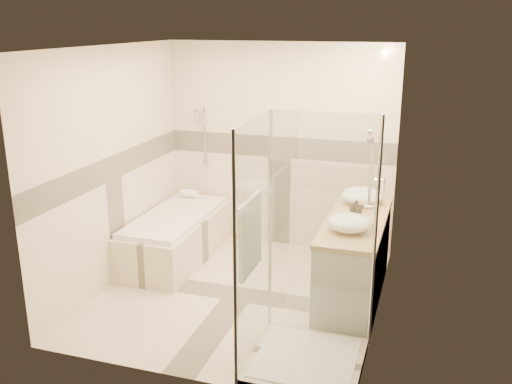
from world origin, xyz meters
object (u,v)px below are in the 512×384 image
(amenity_bottle_b, at_px, (356,208))
(vessel_sink_near, at_px, (362,196))
(vanity, at_px, (354,259))
(shower_enclosure, at_px, (296,305))
(bathtub, at_px, (176,234))
(amenity_bottle_a, at_px, (354,212))
(vessel_sink_far, at_px, (349,223))

(amenity_bottle_b, bearing_deg, vessel_sink_near, 90.00)
(vanity, xyz_separation_m, amenity_bottle_b, (-0.02, 0.10, 0.50))
(shower_enclosure, relative_size, amenity_bottle_b, 12.60)
(bathtub, bearing_deg, vessel_sink_near, 4.69)
(bathtub, xyz_separation_m, vessel_sink_near, (2.13, 0.17, 0.63))
(shower_enclosure, height_order, vessel_sink_near, shower_enclosure)
(bathtub, distance_m, vessel_sink_near, 2.23)
(bathtub, height_order, vessel_sink_near, vessel_sink_near)
(vanity, relative_size, shower_enclosure, 0.79)
(amenity_bottle_a, bearing_deg, vanity, 71.33)
(bathtub, distance_m, amenity_bottle_a, 2.26)
(vessel_sink_far, height_order, amenity_bottle_b, same)
(vessel_sink_far, xyz_separation_m, amenity_bottle_a, (0.00, 0.29, 0.01))
(vessel_sink_near, distance_m, vessel_sink_far, 0.87)
(vanity, xyz_separation_m, vessel_sink_far, (-0.02, -0.35, 0.50))
(bathtub, distance_m, amenity_bottle_b, 2.23)
(vessel_sink_far, distance_m, amenity_bottle_a, 0.29)
(vessel_sink_far, bearing_deg, shower_enclosure, -106.48)
(vessel_sink_near, height_order, amenity_bottle_a, amenity_bottle_a)
(vessel_sink_near, bearing_deg, amenity_bottle_b, -90.00)
(vessel_sink_near, xyz_separation_m, amenity_bottle_a, (0.00, -0.58, 0.01))
(vanity, height_order, shower_enclosure, shower_enclosure)
(bathtub, bearing_deg, vanity, -9.25)
(shower_enclosure, xyz_separation_m, vessel_sink_far, (0.27, 0.92, 0.43))
(bathtub, xyz_separation_m, amenity_bottle_a, (2.13, -0.41, 0.64))
(amenity_bottle_b, bearing_deg, vessel_sink_far, -90.00)
(vanity, height_order, amenity_bottle_b, amenity_bottle_b)
(bathtub, relative_size, vessel_sink_far, 4.20)
(vessel_sink_near, relative_size, amenity_bottle_b, 2.69)
(shower_enclosure, xyz_separation_m, amenity_bottle_a, (0.27, 1.21, 0.44))
(amenity_bottle_a, xyz_separation_m, amenity_bottle_b, (0.00, 0.16, -0.01))
(bathtub, bearing_deg, shower_enclosure, -41.10)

